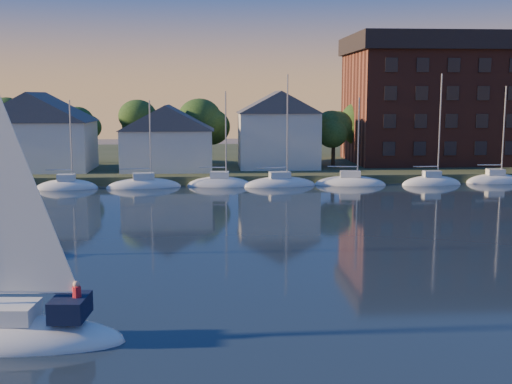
{
  "coord_description": "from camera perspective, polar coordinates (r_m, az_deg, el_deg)",
  "views": [
    {
      "loc": [
        -0.52,
        -23.21,
        10.25
      ],
      "look_at": [
        2.6,
        22.0,
        3.39
      ],
      "focal_mm": 45.0,
      "sensor_mm": 36.0,
      "label": 1
    }
  ],
  "objects": [
    {
      "name": "condo_block",
      "position": [
        94.67,
        17.61,
        7.93
      ],
      "size": [
        31.0,
        17.0,
        17.4
      ],
      "color": "brown",
      "rests_on": "shoreline_land"
    },
    {
      "name": "ground",
      "position": [
        25.37,
        -2.53,
        -15.23
      ],
      "size": [
        260.0,
        260.0,
        0.0
      ],
      "primitive_type": "plane",
      "color": "black",
      "rests_on": "ground"
    },
    {
      "name": "tree_line",
      "position": [
        86.3,
        -2.29,
        6.55
      ],
      "size": [
        93.4,
        5.4,
        8.9
      ],
      "color": "#39291A",
      "rests_on": "shoreline_land"
    },
    {
      "name": "wooden_dock",
      "position": [
        75.9,
        -3.52,
        0.82
      ],
      "size": [
        120.0,
        3.0,
        1.0
      ],
      "primitive_type": "cube",
      "color": "brown",
      "rests_on": "ground"
    },
    {
      "name": "shoreline_land",
      "position": [
        98.74,
        -3.63,
        2.62
      ],
      "size": [
        160.0,
        50.0,
        2.0
      ],
      "primitive_type": "cube",
      "color": "#303C23",
      "rests_on": "ground"
    },
    {
      "name": "clubhouse_west",
      "position": [
        84.11,
        -18.82,
        5.2
      ],
      "size": [
        13.65,
        9.45,
        9.64
      ],
      "color": "silver",
      "rests_on": "shoreline_land"
    },
    {
      "name": "clubhouse_centre",
      "position": [
        80.56,
        -7.87,
        4.88
      ],
      "size": [
        11.55,
        8.4,
        8.08
      ],
      "color": "silver",
      "rests_on": "shoreline_land"
    },
    {
      "name": "moored_fleet",
      "position": [
        73.06,
        -0.36,
        0.61
      ],
      "size": [
        95.5,
        2.4,
        12.05
      ],
      "color": "white",
      "rests_on": "ground"
    },
    {
      "name": "hero_sailboat",
      "position": [
        29.35,
        -21.35,
        -11.11
      ],
      "size": [
        10.54,
        4.07,
        15.82
      ],
      "rotation": [
        0.0,
        0.0,
        3.07
      ],
      "color": "white",
      "rests_on": "ground"
    },
    {
      "name": "clubhouse_east",
      "position": [
        82.76,
        1.98,
        5.65
      ],
      "size": [
        10.5,
        8.4,
        9.8
      ],
      "color": "silver",
      "rests_on": "shoreline_land"
    }
  ]
}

